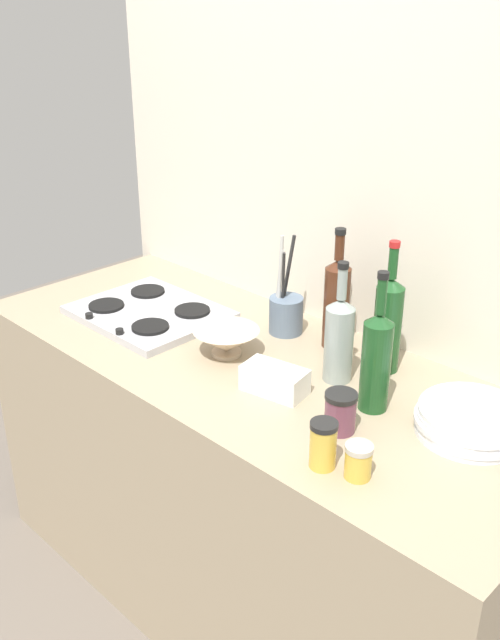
{
  "coord_description": "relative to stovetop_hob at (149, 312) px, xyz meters",
  "views": [
    {
      "loc": [
        1.24,
        -1.26,
        1.84
      ],
      "look_at": [
        0.0,
        0.0,
        1.02
      ],
      "focal_mm": 39.56,
      "sensor_mm": 36.0,
      "label": 1
    }
  ],
  "objects": [
    {
      "name": "plate_stack",
      "position": [
        1.06,
        0.12,
        0.02
      ],
      "size": [
        0.26,
        0.25,
        0.07
      ],
      "color": "white",
      "rests_on": "counter_block"
    },
    {
      "name": "wine_bottle_mid_right",
      "position": [
        0.74,
        0.24,
        0.13
      ],
      "size": [
        0.08,
        0.08,
        0.37
      ],
      "color": "#19471E",
      "rests_on": "counter_block"
    },
    {
      "name": "ground_plane",
      "position": [
        0.43,
        0.02,
        -0.91
      ],
      "size": [
        6.0,
        6.0,
        0.0
      ],
      "primitive_type": "plane",
      "color": "#6B6056",
      "rests_on": "ground"
    },
    {
      "name": "condiment_jar_front",
      "position": [
        0.89,
        -0.22,
        0.04
      ],
      "size": [
        0.06,
        0.06,
        0.11
      ],
      "color": "gold",
      "rests_on": "counter_block"
    },
    {
      "name": "mixing_bowl",
      "position": [
        0.36,
        -0.01,
        0.03
      ],
      "size": [
        0.19,
        0.19,
        0.08
      ],
      "color": "beige",
      "rests_on": "counter_block"
    },
    {
      "name": "condiment_jar_spare",
      "position": [
        0.97,
        -0.2,
        0.03
      ],
      "size": [
        0.06,
        0.06,
        0.08
      ],
      "color": "gold",
      "rests_on": "counter_block"
    },
    {
      "name": "wine_bottle_leftmost",
      "position": [
        0.83,
        0.05,
        0.12
      ],
      "size": [
        0.07,
        0.07,
        0.36
      ],
      "color": "#19471E",
      "rests_on": "counter_block"
    },
    {
      "name": "condiment_jar_rear",
      "position": [
        0.84,
        -0.09,
        0.04
      ],
      "size": [
        0.08,
        0.08,
        0.1
      ],
      "color": "#66384C",
      "rests_on": "counter_block"
    },
    {
      "name": "utensil_crock",
      "position": [
        0.39,
        0.22,
        0.05
      ],
      "size": [
        0.1,
        0.1,
        0.3
      ],
      "color": "slate",
      "rests_on": "counter_block"
    },
    {
      "name": "backsplash_panel",
      "position": [
        0.43,
        0.4,
        0.31
      ],
      "size": [
        1.9,
        0.06,
        2.45
      ],
      "primitive_type": "cube",
      "color": "beige",
      "rests_on": "ground"
    },
    {
      "name": "counter_block",
      "position": [
        0.43,
        0.02,
        -0.46
      ],
      "size": [
        1.8,
        0.7,
        0.9
      ],
      "primitive_type": "cube",
      "color": "tan",
      "rests_on": "ground"
    },
    {
      "name": "wine_bottle_mid_left",
      "position": [
        0.55,
        0.25,
        0.13
      ],
      "size": [
        0.08,
        0.08,
        0.36
      ],
      "color": "#472314",
      "rests_on": "counter_block"
    },
    {
      "name": "butter_dish",
      "position": [
        0.61,
        -0.06,
        0.02
      ],
      "size": [
        0.18,
        0.12,
        0.07
      ],
      "primitive_type": "cube",
      "rotation": [
        0.0,
        0.0,
        0.19
      ],
      "color": "white",
      "rests_on": "counter_block"
    },
    {
      "name": "wine_bottle_rightmost",
      "position": [
        0.68,
        0.1,
        0.11
      ],
      "size": [
        0.08,
        0.08,
        0.33
      ],
      "color": "gray",
      "rests_on": "counter_block"
    },
    {
      "name": "stovetop_hob",
      "position": [
        0.0,
        0.0,
        0.0
      ],
      "size": [
        0.45,
        0.37,
        0.04
      ],
      "color": "#B2B2B7",
      "rests_on": "counter_block"
    }
  ]
}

